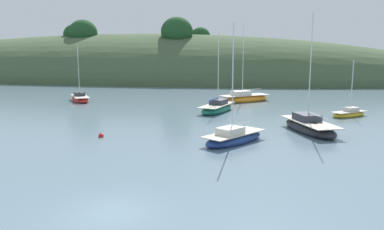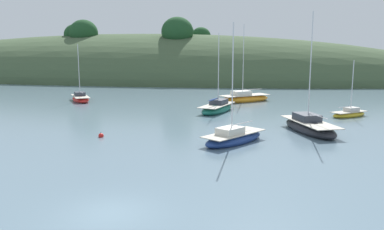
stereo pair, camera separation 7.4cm
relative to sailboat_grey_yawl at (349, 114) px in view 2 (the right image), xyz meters
name	(u,v)px [view 2 (the right image)]	position (x,y,z in m)	size (l,w,h in m)	color
ground_plane	(110,213)	(-15.84, -29.19, -0.31)	(400.00, 400.00, 0.00)	slate
far_shoreline_hill	(133,79)	(-40.82, 46.12, -0.22)	(150.00, 36.00, 25.09)	#425638
sailboat_grey_yawl	(349,114)	(0.00, 0.00, 0.00)	(4.62, 4.14, 6.32)	gold
sailboat_yellow_far	(234,138)	(-11.47, -14.55, 0.09)	(5.35, 6.54, 9.55)	navy
sailboat_navy_dinghy	(217,108)	(-14.67, 0.63, 0.13)	(4.18, 7.55, 9.41)	#196B56
sailboat_white_near	(244,98)	(-12.00, 10.47, 0.15)	(7.76, 6.90, 10.95)	orange
sailboat_teal_outer	(80,98)	(-34.98, 6.63, 0.07)	(5.22, 6.29, 8.20)	red
sailboat_blue_center	(309,127)	(-5.15, -9.12, 0.15)	(5.39, 8.26, 10.84)	#232328
mooring_buoy_channel	(101,136)	(-22.62, -14.64, -0.19)	(0.44, 0.44, 0.54)	red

